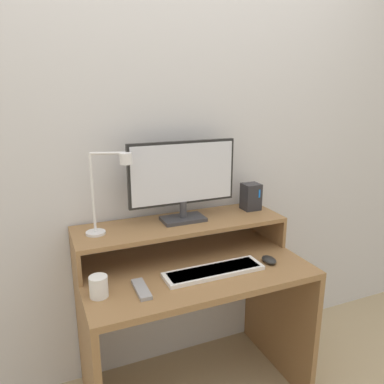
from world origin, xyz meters
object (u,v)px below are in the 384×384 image
Objects in this scene: router_dock at (251,197)px; desk_lamp at (110,187)px; monitor at (183,178)px; keyboard at (214,271)px; mug at (99,287)px; mouse at (269,260)px; remote_control at (141,289)px.

desk_lamp is at bearing -175.41° from router_dock.
monitor is 1.18× the size of keyboard.
mouse is at bearing -0.94° from mug.
router_dock is 0.54m from keyboard.
mouse is (-0.08, -0.32, -0.22)m from router_dock.
router_dock is at bearing 4.59° from desk_lamp.
monitor is 0.37m from desk_lamp.
monitor is at bearing 30.29° from mug.
remote_control is at bearing -176.29° from keyboard.
mouse is 1.01× the size of mug.
desk_lamp is at bearing 148.66° from keyboard.
monitor is at bearing 138.34° from mouse.
remote_control is at bearing -178.88° from mouse.
desk_lamp is 4.27× the size of mouse.
mug is (-0.81, 0.01, 0.03)m from mouse.
keyboard is (0.04, -0.28, -0.38)m from monitor.
remote_control is at bearing -135.41° from monitor.
desk_lamp is 0.83m from mouse.
monitor is 3.29× the size of remote_control.
mug is at bearing 171.37° from remote_control.
router_dock is at bearing 75.23° from mouse.
monitor is 3.77× the size of router_dock.
mug is (-0.89, -0.30, -0.20)m from router_dock.
router_dock reaches higher than keyboard.
router_dock is at bearing 3.42° from monitor.
monitor is 6.23× the size of mug.
keyboard is at bearing 3.71° from remote_control.
mouse reaches higher than keyboard.
desk_lamp is 0.61m from keyboard.
router_dock is at bearing 18.85° from mug.
desk_lamp is 0.47m from remote_control.
monitor is 0.58m from mouse.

